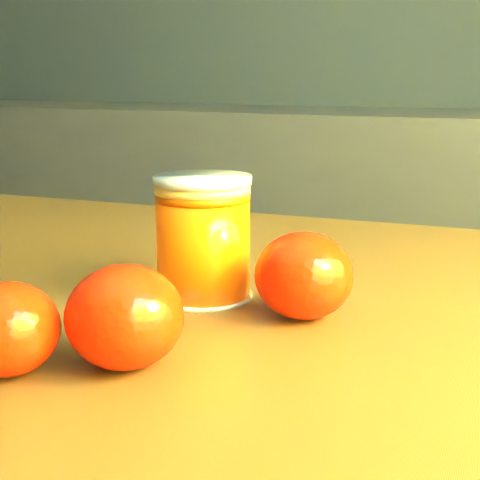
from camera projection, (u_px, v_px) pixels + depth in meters
The scene contains 6 objects.
kitchen_counter at pixel (200, 248), 2.17m from camera, with size 3.15×0.60×0.90m, color #4A4B4F.
table at pixel (214, 444), 0.51m from camera, with size 1.19×0.92×0.81m.
juice_glass at pixel (203, 238), 0.51m from camera, with size 0.08×0.08×0.09m.
orange_front at pixel (125, 317), 0.39m from camera, with size 0.07×0.07×0.06m, color #FF2305.
orange_back at pixel (304, 275), 0.47m from camera, with size 0.07×0.07×0.06m, color #FF2305.
orange_extra at pixel (6, 329), 0.38m from camera, with size 0.06×0.06×0.05m, color #FF2305.
Camera 1 is at (1.19, -0.29, 0.97)m, focal length 50.00 mm.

